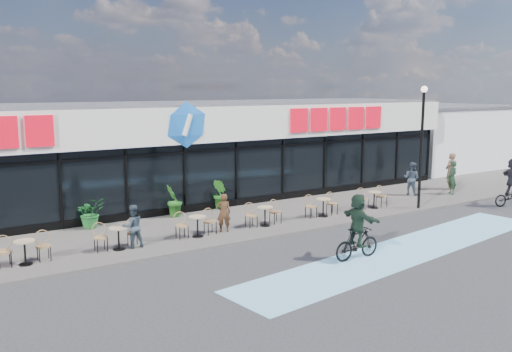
# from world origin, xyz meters

# --- Properties ---
(ground) EXTENTS (120.00, 120.00, 0.00)m
(ground) POSITION_xyz_m (0.00, 0.00, 0.00)
(ground) COLOR #28282B
(ground) RESTS_ON ground
(sidewalk) EXTENTS (44.00, 5.00, 0.10)m
(sidewalk) POSITION_xyz_m (0.00, 4.50, 0.05)
(sidewalk) COLOR #4E4845
(sidewalk) RESTS_ON ground
(bike_lane) EXTENTS (14.17, 4.13, 0.01)m
(bike_lane) POSITION_xyz_m (4.00, -1.50, 0.01)
(bike_lane) COLOR #72B2D7
(bike_lane) RESTS_ON ground
(building) EXTENTS (30.60, 6.57, 4.75)m
(building) POSITION_xyz_m (-0.00, 9.93, 2.34)
(building) COLOR black
(building) RESTS_ON ground
(neighbour_building) EXTENTS (9.20, 7.20, 4.11)m
(neighbour_building) POSITION_xyz_m (20.50, 11.00, 2.06)
(neighbour_building) COLOR silver
(neighbour_building) RESTS_ON ground
(lamp_post) EXTENTS (0.28, 0.28, 5.26)m
(lamp_post) POSITION_xyz_m (8.94, 2.30, 3.22)
(lamp_post) COLOR black
(lamp_post) RESTS_ON sidewalk
(bistro_set_2) EXTENTS (1.54, 0.62, 0.90)m
(bistro_set_2) POSITION_xyz_m (-6.91, 3.43, 0.56)
(bistro_set_2) COLOR tan
(bistro_set_2) RESTS_ON sidewalk
(bistro_set_3) EXTENTS (1.54, 0.62, 0.90)m
(bistro_set_3) POSITION_xyz_m (-4.07, 3.43, 0.56)
(bistro_set_3) COLOR tan
(bistro_set_3) RESTS_ON sidewalk
(bistro_set_4) EXTENTS (1.54, 0.62, 0.90)m
(bistro_set_4) POSITION_xyz_m (-1.23, 3.43, 0.56)
(bistro_set_4) COLOR tan
(bistro_set_4) RESTS_ON sidewalk
(bistro_set_5) EXTENTS (1.54, 0.62, 0.90)m
(bistro_set_5) POSITION_xyz_m (1.61, 3.43, 0.56)
(bistro_set_5) COLOR tan
(bistro_set_5) RESTS_ON sidewalk
(bistro_set_6) EXTENTS (1.54, 0.62, 0.90)m
(bistro_set_6) POSITION_xyz_m (4.45, 3.43, 0.56)
(bistro_set_6) COLOR tan
(bistro_set_6) RESTS_ON sidewalk
(bistro_set_7) EXTENTS (1.54, 0.62, 0.90)m
(bistro_set_7) POSITION_xyz_m (7.29, 3.43, 0.56)
(bistro_set_7) COLOR tan
(bistro_set_7) RESTS_ON sidewalk
(potted_plant_left) EXTENTS (1.09, 0.97, 1.15)m
(potted_plant_left) POSITION_xyz_m (-4.06, 6.60, 0.67)
(potted_plant_left) COLOR #1B6025
(potted_plant_left) RESTS_ON sidewalk
(potted_plant_mid) EXTENTS (0.94, 0.95, 1.35)m
(potted_plant_mid) POSITION_xyz_m (-0.72, 6.50, 0.78)
(potted_plant_mid) COLOR #215D1A
(potted_plant_mid) RESTS_ON sidewalk
(potted_plant_right) EXTENTS (0.73, 0.84, 1.32)m
(potted_plant_right) POSITION_xyz_m (1.56, 6.75, 0.76)
(potted_plant_right) COLOR #215F1B
(potted_plant_right) RESTS_ON sidewalk
(patron_left) EXTENTS (0.61, 0.52, 1.42)m
(patron_left) POSITION_xyz_m (-0.12, 3.43, 0.81)
(patron_left) COLOR #402817
(patron_left) RESTS_ON sidewalk
(patron_right) EXTENTS (0.70, 0.55, 1.43)m
(patron_right) POSITION_xyz_m (-3.59, 3.29, 0.82)
(patron_right) COLOR #2C3944
(patron_right) RESTS_ON sidewalk
(pedestrian_a) EXTENTS (0.60, 0.71, 1.66)m
(pedestrian_a) POSITION_xyz_m (12.76, 3.58, 0.93)
(pedestrian_a) COLOR #1A301F
(pedestrian_a) RESTS_ON sidewalk
(pedestrian_b) EXTENTS (0.84, 0.94, 1.62)m
(pedestrian_b) POSITION_xyz_m (10.96, 4.54, 0.91)
(pedestrian_b) COLOR #2E3A47
(pedestrian_b) RESTS_ON sidewalk
(pedestrian_c) EXTENTS (0.76, 0.57, 1.88)m
(pedestrian_c) POSITION_xyz_m (13.78, 4.49, 1.04)
(pedestrian_c) COLOR brown
(pedestrian_c) RESTS_ON sidewalk
(cyclist_a) EXTENTS (1.71, 1.52, 2.09)m
(cyclist_a) POSITION_xyz_m (1.98, -1.33, 0.96)
(cyclist_a) COLOR black
(cyclist_a) RESTS_ON ground
(cyclist_b) EXTENTS (1.75, 1.68, 2.18)m
(cyclist_b) POSITION_xyz_m (13.14, 0.65, 0.99)
(cyclist_b) COLOR black
(cyclist_b) RESTS_ON ground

